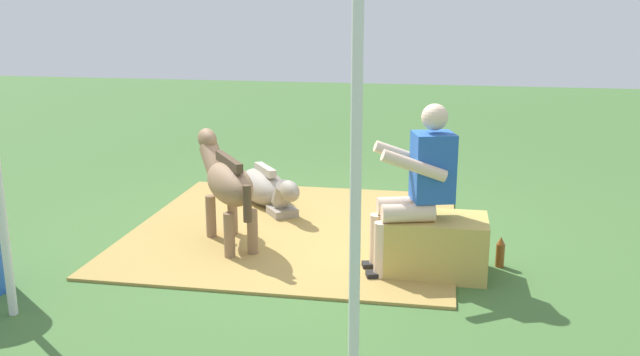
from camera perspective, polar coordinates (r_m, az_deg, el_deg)
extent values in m
plane|color=#426B33|center=(6.21, -0.45, -5.12)|extent=(24.00, 24.00, 0.00)
cube|color=#AD8C47|center=(6.46, -2.09, -4.25)|extent=(2.92, 2.94, 0.02)
cube|color=tan|center=(5.49, 9.50, -5.49)|extent=(0.77, 0.51, 0.46)
cylinder|color=beige|center=(5.26, 7.25, -2.87)|extent=(0.42, 0.24, 0.14)
cylinder|color=beige|center=(5.32, 5.03, -6.01)|extent=(0.11, 0.11, 0.46)
cube|color=black|center=(5.39, 4.99, -7.98)|extent=(0.24, 0.15, 0.06)
cylinder|color=beige|center=(5.45, 6.81, -2.25)|extent=(0.42, 0.24, 0.14)
cylinder|color=beige|center=(5.50, 4.67, -5.29)|extent=(0.11, 0.11, 0.46)
cube|color=black|center=(5.57, 4.63, -7.20)|extent=(0.24, 0.15, 0.06)
cube|color=#2659B2|center=(5.31, 9.24, 0.92)|extent=(0.36, 0.35, 0.52)
cylinder|color=beige|center=(5.11, 7.75, 1.01)|extent=(0.51, 0.22, 0.26)
cylinder|color=beige|center=(5.41, 7.00, 1.79)|extent=(0.51, 0.22, 0.26)
sphere|color=beige|center=(5.24, 9.41, 4.96)|extent=(0.20, 0.20, 0.20)
ellipsoid|color=#8C6B4C|center=(5.93, -7.43, -0.45)|extent=(0.74, 0.87, 0.34)
cylinder|color=#8C6B4C|center=(6.26, -8.95, -3.22)|extent=(0.09, 0.09, 0.40)
cylinder|color=#8C6B4C|center=(6.32, -7.19, -3.00)|extent=(0.09, 0.09, 0.40)
cylinder|color=#8C6B4C|center=(5.75, -7.46, -4.78)|extent=(0.09, 0.09, 0.40)
cylinder|color=#8C6B4C|center=(5.81, -5.56, -4.53)|extent=(0.09, 0.09, 0.40)
cylinder|color=#8C6B4C|center=(6.37, -8.77, 1.48)|extent=(0.35, 0.40, 0.33)
ellipsoid|color=#8C6B4C|center=(6.51, -9.25, 3.17)|extent=(0.31, 0.35, 0.20)
cube|color=#4D3A2A|center=(5.88, -7.49, 1.34)|extent=(0.39, 0.53, 0.08)
cylinder|color=#4D3A2A|center=(5.51, -5.99, -2.10)|extent=(0.07, 0.07, 0.30)
ellipsoid|color=gray|center=(7.29, -4.71, -0.72)|extent=(0.83, 0.95, 0.36)
cube|color=gray|center=(6.84, -3.12, -2.85)|extent=(0.36, 0.37, 0.10)
cylinder|color=gray|center=(6.77, -3.08, -1.36)|extent=(0.31, 0.34, 0.30)
ellipsoid|color=gray|center=(6.59, -2.50, -1.08)|extent=(0.30, 0.34, 0.20)
cube|color=#B5A999|center=(7.17, -4.52, 0.67)|extent=(0.32, 0.41, 0.08)
cylinder|color=brown|center=(5.77, 14.57, -6.16)|extent=(0.07, 0.07, 0.19)
cone|color=brown|center=(5.73, 14.65, -4.98)|extent=(0.06, 0.06, 0.06)
cylinder|color=silver|center=(3.52, 2.98, 1.46)|extent=(0.06, 0.06, 2.58)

